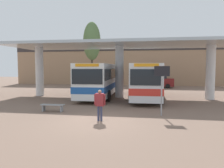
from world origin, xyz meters
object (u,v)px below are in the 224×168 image
at_px(info_sign_platform, 162,80).
at_px(pedestrian_waiting, 100,102).
at_px(poplar_tree_behind_left, 92,41).
at_px(parked_car_street, 158,81).
at_px(waiting_bench_near_pillar, 53,106).
at_px(transit_bus_center_bay, 146,79).
at_px(transit_bus_left_bay, 101,78).

distance_m(info_sign_platform, pedestrian_waiting, 3.96).
relative_size(info_sign_platform, pedestrian_waiting, 1.76).
bearing_deg(poplar_tree_behind_left, parked_car_street, 16.05).
xyz_separation_m(waiting_bench_near_pillar, info_sign_platform, (6.90, -0.07, 1.76)).
relative_size(waiting_bench_near_pillar, poplar_tree_behind_left, 0.17).
distance_m(transit_bus_center_bay, parked_car_street, 11.34).
height_order(transit_bus_left_bay, info_sign_platform, transit_bus_left_bay).
bearing_deg(poplar_tree_behind_left, waiting_bench_near_pillar, -84.49).
height_order(transit_bus_left_bay, transit_bus_center_bay, transit_bus_left_bay).
xyz_separation_m(waiting_bench_near_pillar, pedestrian_waiting, (3.59, -1.95, 0.68)).
relative_size(transit_bus_left_bay, info_sign_platform, 3.79).
distance_m(pedestrian_waiting, poplar_tree_behind_left, 19.30).
bearing_deg(info_sign_platform, transit_bus_left_bay, 123.80).
height_order(poplar_tree_behind_left, parked_car_street, poplar_tree_behind_left).
bearing_deg(parked_car_street, pedestrian_waiting, -96.61).
bearing_deg(pedestrian_waiting, waiting_bench_near_pillar, 153.11).
relative_size(poplar_tree_behind_left, parked_car_street, 1.99).
bearing_deg(info_sign_platform, pedestrian_waiting, -150.44).
distance_m(transit_bus_center_bay, pedestrian_waiting, 9.51).
distance_m(transit_bus_center_bay, info_sign_platform, 7.39).
bearing_deg(info_sign_platform, transit_bus_center_bay, 97.72).
bearing_deg(transit_bus_center_bay, poplar_tree_behind_left, -49.90).
xyz_separation_m(pedestrian_waiting, poplar_tree_behind_left, (-5.12, 17.83, 5.36)).
height_order(info_sign_platform, parked_car_street, info_sign_platform).
height_order(transit_bus_left_bay, parked_car_street, transit_bus_left_bay).
xyz_separation_m(info_sign_platform, poplar_tree_behind_left, (-8.43, 15.95, 4.28)).
bearing_deg(transit_bus_left_bay, waiting_bench_near_pillar, 78.25).
height_order(transit_bus_center_bay, waiting_bench_near_pillar, transit_bus_center_bay).
relative_size(pedestrian_waiting, parked_car_street, 0.37).
bearing_deg(poplar_tree_behind_left, info_sign_platform, -62.14).
bearing_deg(waiting_bench_near_pillar, poplar_tree_behind_left, 95.51).
distance_m(transit_bus_left_bay, poplar_tree_behind_left, 9.56).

